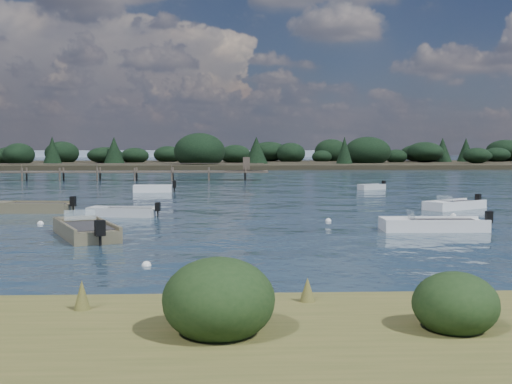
{
  "coord_description": "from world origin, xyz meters",
  "views": [
    {
      "loc": [
        1.89,
        -27.2,
        3.91
      ],
      "look_at": [
        3.66,
        14.0,
        1.0
      ],
      "focal_mm": 45.0,
      "sensor_mm": 36.0,
      "label": 1
    }
  ],
  "objects_px": {
    "dinghy_mid_grey": "(122,214)",
    "dinghy_mid_white_a": "(433,227)",
    "tender_far_grey_b": "(372,188)",
    "tender_far_white": "(153,190)",
    "jetty": "(24,172)",
    "dinghy_mid_white_b": "(454,207)",
    "dinghy_near_olive": "(85,233)",
    "dinghy_extra_a": "(30,210)"
  },
  "relations": [
    {
      "from": "tender_far_white",
      "to": "dinghy_extra_a",
      "type": "distance_m",
      "value": 17.6
    },
    {
      "from": "dinghy_extra_a",
      "to": "tender_far_white",
      "type": "bearing_deg",
      "value": 72.24
    },
    {
      "from": "tender_far_white",
      "to": "dinghy_mid_white_b",
      "type": "relative_size",
      "value": 0.82
    },
    {
      "from": "tender_far_grey_b",
      "to": "dinghy_extra_a",
      "type": "relative_size",
      "value": 0.54
    },
    {
      "from": "dinghy_mid_grey",
      "to": "dinghy_extra_a",
      "type": "bearing_deg",
      "value": 157.44
    },
    {
      "from": "dinghy_extra_a",
      "to": "dinghy_mid_white_a",
      "type": "height_order",
      "value": "dinghy_extra_a"
    },
    {
      "from": "dinghy_mid_grey",
      "to": "jetty",
      "type": "distance_m",
      "value": 42.74
    },
    {
      "from": "dinghy_mid_grey",
      "to": "jetty",
      "type": "height_order",
      "value": "jetty"
    },
    {
      "from": "dinghy_mid_white_b",
      "to": "dinghy_extra_a",
      "type": "distance_m",
      "value": 26.09
    },
    {
      "from": "dinghy_mid_white_b",
      "to": "dinghy_near_olive",
      "type": "height_order",
      "value": "dinghy_near_olive"
    },
    {
      "from": "dinghy_mid_white_a",
      "to": "dinghy_mid_white_b",
      "type": "bearing_deg",
      "value": 65.32
    },
    {
      "from": "dinghy_mid_grey",
      "to": "dinghy_mid_white_a",
      "type": "height_order",
      "value": "dinghy_mid_white_a"
    },
    {
      "from": "dinghy_extra_a",
      "to": "jetty",
      "type": "distance_m",
      "value": 38.34
    },
    {
      "from": "tender_far_white",
      "to": "dinghy_extra_a",
      "type": "xyz_separation_m",
      "value": [
        -5.37,
        -16.76,
        -0.01
      ]
    },
    {
      "from": "dinghy_mid_white_b",
      "to": "dinghy_near_olive",
      "type": "distance_m",
      "value": 23.47
    },
    {
      "from": "dinghy_mid_grey",
      "to": "tender_far_grey_b",
      "type": "distance_m",
      "value": 29.09
    },
    {
      "from": "dinghy_near_olive",
      "to": "jetty",
      "type": "bearing_deg",
      "value": 110.23
    },
    {
      "from": "dinghy_mid_white_a",
      "to": "jetty",
      "type": "distance_m",
      "value": 56.53
    },
    {
      "from": "tender_far_grey_b",
      "to": "dinghy_mid_white_a",
      "type": "height_order",
      "value": "dinghy_mid_white_a"
    },
    {
      "from": "tender_far_white",
      "to": "dinghy_mid_grey",
      "type": "relative_size",
      "value": 0.88
    },
    {
      "from": "dinghy_near_olive",
      "to": "jetty",
      "type": "relative_size",
      "value": 0.09
    },
    {
      "from": "dinghy_mid_grey",
      "to": "jetty",
      "type": "xyz_separation_m",
      "value": [
        -17.62,
        38.93,
        0.84
      ]
    },
    {
      "from": "dinghy_mid_white_b",
      "to": "dinghy_extra_a",
      "type": "bearing_deg",
      "value": -178.21
    },
    {
      "from": "dinghy_extra_a",
      "to": "dinghy_near_olive",
      "type": "bearing_deg",
      "value": -62.24
    },
    {
      "from": "tender_far_white",
      "to": "dinghy_mid_white_a",
      "type": "relative_size",
      "value": 0.71
    },
    {
      "from": "dinghy_extra_a",
      "to": "dinghy_near_olive",
      "type": "height_order",
      "value": "dinghy_near_olive"
    },
    {
      "from": "dinghy_extra_a",
      "to": "dinghy_mid_grey",
      "type": "bearing_deg",
      "value": -22.56
    },
    {
      "from": "dinghy_extra_a",
      "to": "jetty",
      "type": "xyz_separation_m",
      "value": [
        -11.75,
        36.49,
        0.82
      ]
    },
    {
      "from": "tender_far_white",
      "to": "dinghy_near_olive",
      "type": "bearing_deg",
      "value": -89.4
    },
    {
      "from": "dinghy_mid_white_a",
      "to": "jetty",
      "type": "bearing_deg",
      "value": 125.95
    },
    {
      "from": "tender_far_grey_b",
      "to": "dinghy_extra_a",
      "type": "distance_m",
      "value": 31.7
    },
    {
      "from": "dinghy_mid_grey",
      "to": "dinghy_mid_white_a",
      "type": "bearing_deg",
      "value": -23.69
    },
    {
      "from": "dinghy_near_olive",
      "to": "dinghy_extra_a",
      "type": "bearing_deg",
      "value": 117.76
    },
    {
      "from": "dinghy_mid_white_b",
      "to": "dinghy_mid_white_a",
      "type": "distance_m",
      "value": 11.1
    },
    {
      "from": "tender_far_white",
      "to": "dinghy_mid_grey",
      "type": "distance_m",
      "value": 19.2
    },
    {
      "from": "tender_far_white",
      "to": "dinghy_mid_grey",
      "type": "height_order",
      "value": "tender_far_white"
    },
    {
      "from": "dinghy_near_olive",
      "to": "dinghy_mid_white_a",
      "type": "bearing_deg",
      "value": 5.31
    },
    {
      "from": "tender_far_white",
      "to": "dinghy_mid_grey",
      "type": "bearing_deg",
      "value": -88.48
    },
    {
      "from": "dinghy_mid_grey",
      "to": "dinghy_mid_white_a",
      "type": "relative_size",
      "value": 0.8
    },
    {
      "from": "jetty",
      "to": "dinghy_mid_white_a",
      "type": "bearing_deg",
      "value": -54.05
    },
    {
      "from": "tender_far_grey_b",
      "to": "dinghy_near_olive",
      "type": "height_order",
      "value": "dinghy_near_olive"
    },
    {
      "from": "dinghy_mid_grey",
      "to": "dinghy_mid_white_b",
      "type": "height_order",
      "value": "dinghy_mid_white_b"
    }
  ]
}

